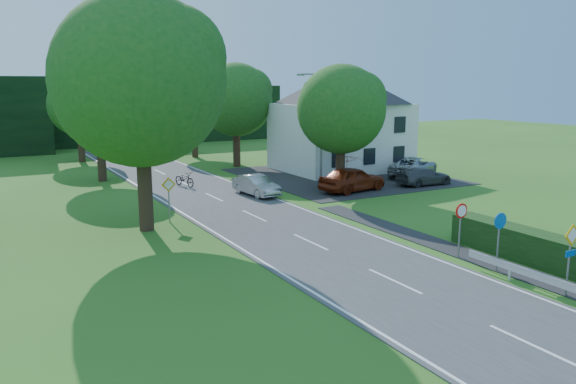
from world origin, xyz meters
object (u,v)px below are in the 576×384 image
streetlight (320,124)px  parked_car_silver_b (414,167)px  parasol (347,170)px  moving_car (256,185)px  motorcycle (185,179)px  parked_car_red (352,179)px  parked_car_grey (424,176)px

streetlight → parked_car_silver_b: bearing=-0.1°
parasol → moving_car: bearing=-177.9°
motorcycle → parked_car_red: bearing=-56.5°
parked_car_red → parked_car_grey: parked_car_red is taller
parked_car_silver_b → motorcycle: bearing=44.0°
parked_car_red → streetlight: bearing=9.8°
motorcycle → parked_car_grey: bearing=-45.5°
streetlight → motorcycle: streetlight is taller
moving_car → parked_car_red: 6.60m
streetlight → parked_car_grey: 8.55m
moving_car → parked_car_red: size_ratio=0.80×
moving_car → parasol: bearing=-4.4°
parked_car_red → parasol: bearing=-36.9°
parked_car_silver_b → parked_car_grey: bearing=119.1°
motorcycle → parasol: (10.52, -5.14, 0.55)m
motorcycle → parked_car_grey: size_ratio=0.47×
moving_car → parked_car_red: parked_car_red is taller
moving_car → parked_car_grey: moving_car is taller
moving_car → parked_car_silver_b: 14.19m
moving_car → parked_car_grey: size_ratio=0.92×
parked_car_grey → parasol: bearing=62.3°
motorcycle → parked_car_silver_b: size_ratio=0.37×
moving_car → parked_car_grey: (12.31, -2.46, -0.03)m
motorcycle → parked_car_grey: 17.27m
streetlight → motorcycle: bearing=151.2°
motorcycle → parked_car_red: (9.38, -7.35, 0.31)m
parasol → parked_car_grey: bearing=-29.4°
streetlight → motorcycle: size_ratio=3.88×
streetlight → motorcycle: (-8.43, 4.64, -3.88)m
motorcycle → streetlight: bearing=-47.2°
streetlight → parked_car_red: (0.95, -2.71, -3.57)m
moving_car → parasol: size_ratio=1.65×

